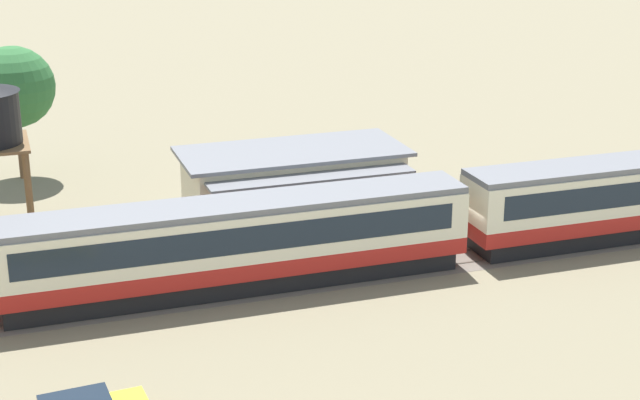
# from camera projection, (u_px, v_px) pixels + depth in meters

# --- Properties ---
(ground_plane) EXTENTS (600.00, 600.00, 0.00)m
(ground_plane) POSITION_uv_depth(u_px,v_px,m) (487.00, 254.00, 49.62)
(ground_plane) COLOR #7A7056
(passenger_train) EXTENTS (68.17, 3.13, 4.22)m
(passenger_train) POSITION_uv_depth(u_px,v_px,m) (243.00, 240.00, 44.98)
(passenger_train) COLOR #AD1E19
(passenger_train) RESTS_ON ground_plane
(railway_track) EXTENTS (108.38, 3.60, 0.04)m
(railway_track) POSITION_uv_depth(u_px,v_px,m) (316.00, 277.00, 46.80)
(railway_track) COLOR #665B51
(railway_track) RESTS_ON ground_plane
(station_building) EXTENTS (12.23, 6.99, 4.16)m
(station_building) POSITION_uv_depth(u_px,v_px,m) (293.00, 186.00, 53.40)
(station_building) COLOR beige
(station_building) RESTS_ON ground_plane
(yard_tree_1) EXTENTS (5.02, 5.02, 8.35)m
(yard_tree_1) POSITION_uv_depth(u_px,v_px,m) (14.00, 87.00, 59.95)
(yard_tree_1) COLOR brown
(yard_tree_1) RESTS_ON ground_plane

